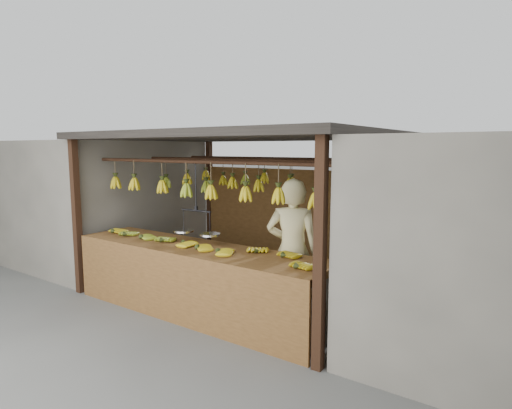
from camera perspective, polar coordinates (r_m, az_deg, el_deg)
The scene contains 8 objects.
ground at distance 6.73m, azimuth -1.49°, elevation -11.32°, with size 80.00×80.00×0.00m, color #5B5B57.
stall at distance 6.64m, azimuth 0.14°, elevation 5.78°, with size 4.30×3.30×2.40m.
neighbor_left at distance 9.04m, azimuth -20.23°, elevation 0.57°, with size 3.00×3.00×2.30m, color slate.
counter at distance 5.59m, azimuth -8.84°, elevation -7.67°, with size 3.76×0.86×0.96m.
hanging_bananas at distance 6.38m, azimuth -1.50°, elevation 2.60°, with size 3.63×2.22×0.39m.
balance_scale at distance 5.73m, azimuth -7.93°, elevation -3.21°, with size 0.71×0.29×0.95m.
vendor at distance 5.38m, azimuth 4.88°, elevation -6.15°, with size 0.66×0.43×1.81m, color beige.
bag_bundles at distance 6.83m, azimuth 18.74°, elevation -2.76°, with size 0.08×0.26×1.24m.
Camera 1 is at (3.78, -5.12, 2.18)m, focal length 30.00 mm.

